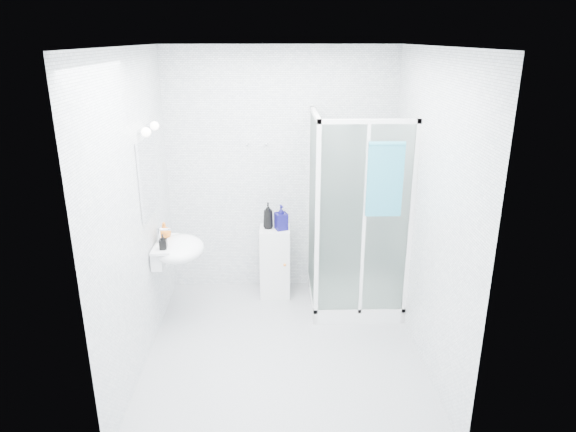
{
  "coord_description": "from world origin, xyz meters",
  "views": [
    {
      "loc": [
        -0.06,
        -3.98,
        2.67
      ],
      "look_at": [
        0.05,
        0.35,
        1.15
      ],
      "focal_mm": 32.0,
      "sensor_mm": 36.0,
      "label": 1
    }
  ],
  "objects_px": {
    "storage_cabinet": "(275,262)",
    "shampoo_bottle_a": "(268,216)",
    "hand_towel": "(385,178)",
    "wall_basin": "(177,249)",
    "soap_dispenser_orange": "(164,231)",
    "soap_dispenser_black": "(163,242)",
    "shower_enclosure": "(348,267)",
    "shampoo_bottle_b": "(281,217)"
  },
  "relations": [
    {
      "from": "shower_enclosure",
      "to": "soap_dispenser_black",
      "type": "relative_size",
      "value": 14.11
    },
    {
      "from": "shower_enclosure",
      "to": "soap_dispenser_orange",
      "type": "bearing_deg",
      "value": -173.18
    },
    {
      "from": "shower_enclosure",
      "to": "storage_cabinet",
      "type": "distance_m",
      "value": 0.8
    },
    {
      "from": "shower_enclosure",
      "to": "shampoo_bottle_a",
      "type": "height_order",
      "value": "shower_enclosure"
    },
    {
      "from": "hand_towel",
      "to": "shampoo_bottle_a",
      "type": "bearing_deg",
      "value": 146.24
    },
    {
      "from": "wall_basin",
      "to": "shampoo_bottle_b",
      "type": "distance_m",
      "value": 1.14
    },
    {
      "from": "soap_dispenser_orange",
      "to": "shampoo_bottle_b",
      "type": "bearing_deg",
      "value": 23.21
    },
    {
      "from": "shower_enclosure",
      "to": "soap_dispenser_orange",
      "type": "height_order",
      "value": "shower_enclosure"
    },
    {
      "from": "shower_enclosure",
      "to": "storage_cabinet",
      "type": "bearing_deg",
      "value": 158.75
    },
    {
      "from": "wall_basin",
      "to": "soap_dispenser_orange",
      "type": "bearing_deg",
      "value": 140.19
    },
    {
      "from": "shampoo_bottle_a",
      "to": "wall_basin",
      "type": "bearing_deg",
      "value": -144.09
    },
    {
      "from": "shower_enclosure",
      "to": "soap_dispenser_black",
      "type": "bearing_deg",
      "value": -164.93
    },
    {
      "from": "wall_basin",
      "to": "soap_dispenser_black",
      "type": "bearing_deg",
      "value": -119.06
    },
    {
      "from": "shampoo_bottle_a",
      "to": "soap_dispenser_black",
      "type": "bearing_deg",
      "value": -140.59
    },
    {
      "from": "wall_basin",
      "to": "soap_dispenser_orange",
      "type": "distance_m",
      "value": 0.22
    },
    {
      "from": "storage_cabinet",
      "to": "soap_dispenser_orange",
      "type": "xyz_separation_m",
      "value": [
        -1.04,
        -0.5,
        0.56
      ]
    },
    {
      "from": "shower_enclosure",
      "to": "soap_dispenser_orange",
      "type": "distance_m",
      "value": 1.86
    },
    {
      "from": "storage_cabinet",
      "to": "shower_enclosure",
      "type": "bearing_deg",
      "value": -20.52
    },
    {
      "from": "hand_towel",
      "to": "shampoo_bottle_b",
      "type": "relative_size",
      "value": 2.55
    },
    {
      "from": "hand_towel",
      "to": "shampoo_bottle_b",
      "type": "bearing_deg",
      "value": 143.92
    },
    {
      "from": "soap_dispenser_black",
      "to": "shampoo_bottle_a",
      "type": "bearing_deg",
      "value": 39.41
    },
    {
      "from": "shower_enclosure",
      "to": "storage_cabinet",
      "type": "height_order",
      "value": "shower_enclosure"
    },
    {
      "from": "shampoo_bottle_a",
      "to": "soap_dispenser_black",
      "type": "relative_size",
      "value": 1.96
    },
    {
      "from": "wall_basin",
      "to": "shower_enclosure",
      "type": "bearing_deg",
      "value": 10.81
    },
    {
      "from": "storage_cabinet",
      "to": "wall_basin",
      "type": "bearing_deg",
      "value": -145.84
    },
    {
      "from": "storage_cabinet",
      "to": "shampoo_bottle_a",
      "type": "relative_size",
      "value": 2.76
    },
    {
      "from": "soap_dispenser_orange",
      "to": "soap_dispenser_black",
      "type": "height_order",
      "value": "soap_dispenser_orange"
    },
    {
      "from": "shampoo_bottle_a",
      "to": "soap_dispenser_black",
      "type": "height_order",
      "value": "shampoo_bottle_a"
    },
    {
      "from": "storage_cabinet",
      "to": "hand_towel",
      "type": "bearing_deg",
      "value": -34.45
    },
    {
      "from": "storage_cabinet",
      "to": "shampoo_bottle_a",
      "type": "height_order",
      "value": "shampoo_bottle_a"
    },
    {
      "from": "wall_basin",
      "to": "hand_towel",
      "type": "relative_size",
      "value": 0.83
    },
    {
      "from": "storage_cabinet",
      "to": "shampoo_bottle_b",
      "type": "xyz_separation_m",
      "value": [
        0.07,
        -0.03,
        0.52
      ]
    },
    {
      "from": "shower_enclosure",
      "to": "hand_towel",
      "type": "distance_m",
      "value": 1.15
    },
    {
      "from": "shampoo_bottle_a",
      "to": "soap_dispenser_orange",
      "type": "bearing_deg",
      "value": -152.29
    },
    {
      "from": "hand_towel",
      "to": "soap_dispenser_orange",
      "type": "height_order",
      "value": "hand_towel"
    },
    {
      "from": "wall_basin",
      "to": "shampoo_bottle_a",
      "type": "xyz_separation_m",
      "value": [
        0.85,
        0.61,
        0.11
      ]
    },
    {
      "from": "hand_towel",
      "to": "wall_basin",
      "type": "bearing_deg",
      "value": 177.43
    },
    {
      "from": "shower_enclosure",
      "to": "shampoo_bottle_b",
      "type": "xyz_separation_m",
      "value": [
        -0.67,
        0.26,
        0.45
      ]
    },
    {
      "from": "shampoo_bottle_b",
      "to": "soap_dispenser_black",
      "type": "relative_size",
      "value": 1.87
    },
    {
      "from": "hand_towel",
      "to": "shower_enclosure",
      "type": "bearing_deg",
      "value": 120.58
    },
    {
      "from": "wall_basin",
      "to": "soap_dispenser_orange",
      "type": "xyz_separation_m",
      "value": [
        -0.12,
        0.1,
        0.15
      ]
    },
    {
      "from": "soap_dispenser_black",
      "to": "soap_dispenser_orange",
      "type": "bearing_deg",
      "value": 98.79
    }
  ]
}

